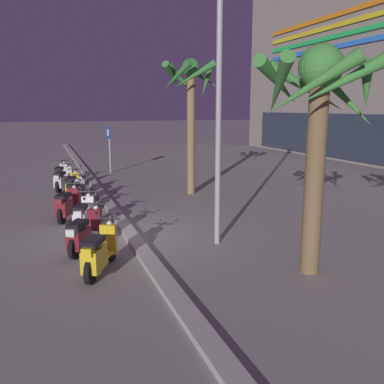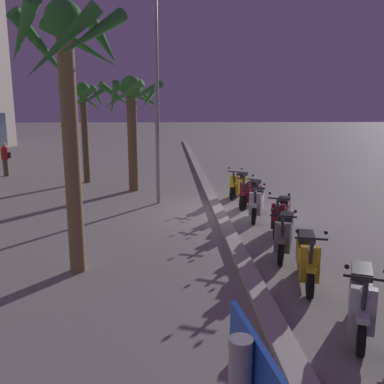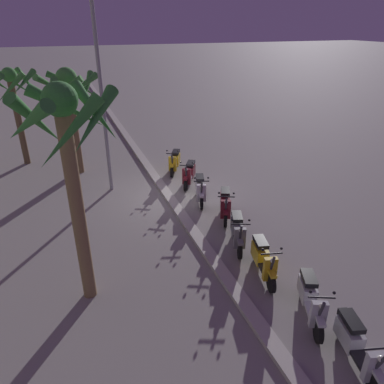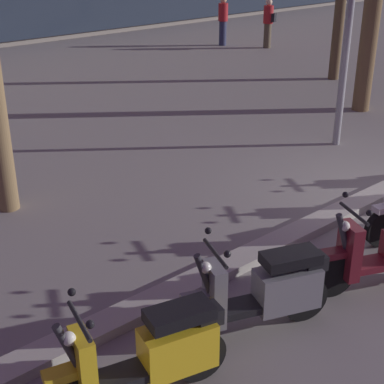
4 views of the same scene
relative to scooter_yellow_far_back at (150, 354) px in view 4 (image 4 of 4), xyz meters
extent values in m
cube|color=#ADA89E|center=(5.38, 1.06, -0.40)|extent=(60.00, 0.36, 0.12)
cylinder|color=black|center=(0.48, -0.12, -0.20)|extent=(0.53, 0.22, 0.52)
cube|color=black|center=(-0.19, 0.05, -0.14)|extent=(0.65, 0.41, 0.08)
cube|color=gold|center=(0.26, -0.06, -0.02)|extent=(0.74, 0.47, 0.44)
cube|color=black|center=(0.28, -0.07, 0.33)|extent=(0.65, 0.43, 0.12)
cube|color=gold|center=(-0.58, 0.14, 0.09)|extent=(0.22, 0.36, 0.66)
cube|color=gold|center=(-0.75, 0.18, 0.09)|extent=(0.35, 0.23, 0.08)
cylinder|color=#333338|center=(-0.66, 0.16, 0.24)|extent=(0.29, 0.14, 0.69)
cylinder|color=black|center=(-0.58, 0.14, 0.56)|extent=(0.17, 0.55, 0.04)
sphere|color=white|center=(-0.67, 0.16, 0.42)|extent=(0.12, 0.12, 0.12)
cube|color=black|center=(0.55, -0.14, 0.23)|extent=(0.28, 0.25, 0.16)
sphere|color=black|center=(-0.62, -0.10, 0.68)|extent=(0.07, 0.07, 0.07)
sphere|color=black|center=(-0.50, 0.37, 0.68)|extent=(0.07, 0.07, 0.07)
cylinder|color=black|center=(0.79, 0.27, -0.20)|extent=(0.52, 0.28, 0.52)
cylinder|color=black|center=(1.93, -0.16, -0.20)|extent=(0.52, 0.28, 0.52)
cube|color=black|center=(1.31, 0.07, -0.14)|extent=(0.66, 0.48, 0.08)
cube|color=slate|center=(1.72, -0.08, -0.02)|extent=(0.75, 0.54, 0.45)
cube|color=black|center=(1.74, -0.09, 0.34)|extent=(0.67, 0.49, 0.12)
cube|color=slate|center=(0.96, 0.21, 0.09)|extent=(0.25, 0.37, 0.66)
cube|color=slate|center=(0.79, 0.27, 0.09)|extent=(0.36, 0.26, 0.08)
cylinder|color=#333338|center=(0.88, 0.24, 0.24)|extent=(0.29, 0.17, 0.69)
cylinder|color=black|center=(0.96, 0.21, 0.56)|extent=(0.24, 0.54, 0.04)
sphere|color=white|center=(0.87, 0.24, 0.42)|extent=(0.12, 0.12, 0.12)
cube|color=black|center=(2.00, -0.19, 0.24)|extent=(0.30, 0.27, 0.16)
sphere|color=black|center=(0.89, -0.02, 0.68)|extent=(0.07, 0.07, 0.07)
sphere|color=black|center=(1.06, 0.42, 0.68)|extent=(0.07, 0.07, 0.07)
cylinder|color=black|center=(2.52, -0.09, -0.20)|extent=(0.52, 0.30, 0.52)
cube|color=maroon|center=(3.04, -0.32, -0.14)|extent=(0.66, 0.50, 0.08)
cube|color=maroon|center=(2.69, -0.16, 0.09)|extent=(0.27, 0.37, 0.66)
cube|color=maroon|center=(2.52, -0.09, 0.09)|extent=(0.36, 0.28, 0.08)
cylinder|color=#333338|center=(2.61, -0.13, 0.24)|extent=(0.29, 0.18, 0.69)
cylinder|color=black|center=(2.69, -0.16, 0.56)|extent=(0.26, 0.53, 0.04)
sphere|color=white|center=(2.60, -0.12, 0.42)|extent=(0.12, 0.12, 0.12)
sphere|color=black|center=(2.61, -0.39, 0.68)|extent=(0.07, 0.07, 0.07)
sphere|color=black|center=(2.80, 0.05, 0.68)|extent=(0.07, 0.07, 0.07)
cylinder|color=black|center=(3.96, 0.19, -0.20)|extent=(0.53, 0.25, 0.52)
cylinder|color=brown|center=(11.22, 6.37, 1.60)|extent=(0.29, 0.29, 4.10)
cylinder|color=brown|center=(9.19, 4.08, 1.60)|extent=(0.39, 0.39, 4.12)
cylinder|color=#2D3351|center=(12.42, 12.13, -0.03)|extent=(0.26, 0.26, 0.85)
cylinder|color=#B21E23|center=(12.42, 12.13, 0.69)|extent=(0.34, 0.34, 0.60)
sphere|color=tan|center=(12.42, 12.13, 1.11)|extent=(0.23, 0.23, 0.23)
cylinder|color=brown|center=(13.27, 10.75, -0.04)|extent=(0.26, 0.26, 0.84)
cylinder|color=#B21E23|center=(13.27, 10.75, 0.68)|extent=(0.34, 0.34, 0.59)
sphere|color=beige|center=(13.27, 10.75, 1.09)|extent=(0.23, 0.23, 0.23)
cube|color=black|center=(13.31, 10.54, 0.59)|extent=(0.18, 0.15, 0.28)
camera|label=1|loc=(16.08, -0.99, 2.89)|focal=38.99mm
camera|label=2|loc=(-7.24, 2.59, 2.76)|focal=38.03mm
camera|label=3|loc=(-6.72, 4.52, 5.75)|focal=33.37mm
camera|label=4|loc=(-2.38, -3.31, 3.41)|focal=54.60mm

